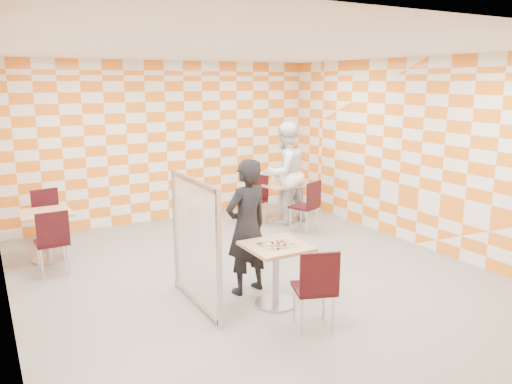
% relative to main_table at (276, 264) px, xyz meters
% --- Properties ---
extents(room_shell, '(7.00, 7.00, 7.00)m').
position_rel_main_table_xyz_m(room_shell, '(0.21, 1.38, 0.99)').
color(room_shell, gray).
rests_on(room_shell, ground).
extents(main_table, '(0.70, 0.70, 0.75)m').
position_rel_main_table_xyz_m(main_table, '(0.00, 0.00, 0.00)').
color(main_table, tan).
rests_on(main_table, ground).
extents(second_table, '(0.70, 0.70, 0.75)m').
position_rel_main_table_xyz_m(second_table, '(1.95, 3.03, 0.00)').
color(second_table, tan).
rests_on(second_table, ground).
extents(empty_table, '(0.70, 0.70, 0.75)m').
position_rel_main_table_xyz_m(empty_table, '(-2.17, 2.95, 0.00)').
color(empty_table, tan).
rests_on(empty_table, ground).
extents(chair_main_front, '(0.54, 0.55, 0.92)m').
position_rel_main_table_xyz_m(chair_main_front, '(0.02, -0.78, 0.04)').
color(chair_main_front, black).
rests_on(chair_main_front, ground).
extents(chair_second_front, '(0.55, 0.56, 0.92)m').
position_rel_main_table_xyz_m(chair_second_front, '(2.04, 2.23, 0.04)').
color(chair_second_front, black).
rests_on(chair_second_front, ground).
extents(chair_second_side, '(0.56, 0.55, 0.92)m').
position_rel_main_table_xyz_m(chair_second_side, '(1.49, 3.18, 0.04)').
color(chair_second_side, black).
rests_on(chair_second_side, ground).
extents(chair_empty_near, '(0.43, 0.44, 0.92)m').
position_rel_main_table_xyz_m(chair_empty_near, '(-2.18, 2.27, 0.04)').
color(chair_empty_near, black).
rests_on(chair_empty_near, ground).
extents(chair_empty_far, '(0.47, 0.48, 0.92)m').
position_rel_main_table_xyz_m(chair_empty_far, '(-2.06, 3.68, 0.04)').
color(chair_empty_far, black).
rests_on(chair_empty_far, ground).
extents(partition, '(0.08, 1.38, 1.55)m').
position_rel_main_table_xyz_m(partition, '(-0.85, 0.42, 0.28)').
color(partition, white).
rests_on(partition, ground).
extents(man_dark, '(0.69, 0.53, 1.71)m').
position_rel_main_table_xyz_m(man_dark, '(-0.12, 0.51, 0.34)').
color(man_dark, black).
rests_on(man_dark, ground).
extents(man_white, '(1.01, 0.84, 1.89)m').
position_rel_main_table_xyz_m(man_white, '(2.01, 2.97, 0.44)').
color(man_white, white).
rests_on(man_white, ground).
extents(pizza_on_foil, '(0.40, 0.40, 0.04)m').
position_rel_main_table_xyz_m(pizza_on_foil, '(-0.00, -0.02, 0.26)').
color(pizza_on_foil, silver).
rests_on(pizza_on_foil, main_table).
extents(sport_bottle, '(0.06, 0.06, 0.20)m').
position_rel_main_table_xyz_m(sport_bottle, '(1.86, 3.15, 0.33)').
color(sport_bottle, white).
rests_on(sport_bottle, second_table).
extents(soda_bottle, '(0.07, 0.07, 0.23)m').
position_rel_main_table_xyz_m(soda_bottle, '(2.08, 3.02, 0.34)').
color(soda_bottle, black).
rests_on(soda_bottle, second_table).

